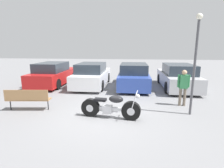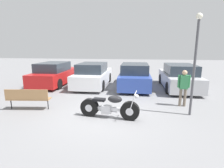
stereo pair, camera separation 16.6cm
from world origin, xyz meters
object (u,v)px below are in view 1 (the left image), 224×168
(parked_car_white, at_px, (92,75))
(lamp_post, at_px, (196,55))
(park_bench, at_px, (28,98))
(parked_car_red, at_px, (53,74))
(motorcycle, at_px, (110,107))
(parked_car_silver, at_px, (177,77))
(person_standing, at_px, (183,85))
(parked_car_blue, at_px, (133,76))

(parked_car_white, distance_m, lamp_post, 6.83)
(park_bench, xyz_separation_m, lamp_post, (6.47, 0.30, 1.71))
(parked_car_red, xyz_separation_m, lamp_post, (7.61, -4.62, 1.56))
(motorcycle, relative_size, parked_car_red, 0.49)
(parked_car_silver, distance_m, person_standing, 3.47)
(lamp_post, bearing_deg, parked_car_blue, 115.68)
(parked_car_red, relative_size, parked_car_white, 1.00)
(parked_car_white, distance_m, park_bench, 5.08)
(parked_car_blue, height_order, parked_car_silver, same)
(parked_car_red, bearing_deg, person_standing, -25.41)
(parked_car_silver, bearing_deg, parked_car_red, 178.68)
(parked_car_red, xyz_separation_m, person_standing, (7.57, -3.60, 0.24))
(lamp_post, bearing_deg, person_standing, 91.98)
(parked_car_blue, xyz_separation_m, park_bench, (-4.31, -4.78, -0.16))
(park_bench, bearing_deg, motorcycle, -6.41)
(parked_car_white, xyz_separation_m, person_standing, (4.85, -3.50, 0.24))
(person_standing, bearing_deg, park_bench, -168.37)
(motorcycle, height_order, parked_car_white, parked_car_white)
(parked_car_blue, height_order, lamp_post, lamp_post)
(person_standing, bearing_deg, lamp_post, -88.02)
(parked_car_blue, bearing_deg, parked_car_white, 179.09)
(parked_car_red, height_order, parked_car_silver, same)
(parked_car_blue, bearing_deg, park_bench, -132.04)
(motorcycle, xyz_separation_m, lamp_post, (3.05, 0.68, 1.84))
(parked_car_red, relative_size, lamp_post, 1.22)
(parked_car_blue, bearing_deg, lamp_post, -64.32)
(parked_car_silver, xyz_separation_m, park_bench, (-7.04, -4.73, -0.16))
(parked_car_red, relative_size, person_standing, 2.83)
(parked_car_white, distance_m, person_standing, 5.98)
(parked_car_blue, relative_size, lamp_post, 1.22)
(parked_car_red, height_order, parked_car_blue, same)
(parked_car_white, bearing_deg, parked_car_red, 178.00)
(park_bench, bearing_deg, person_standing, 11.63)
(parked_car_red, distance_m, lamp_post, 9.04)
(lamp_post, xyz_separation_m, person_standing, (-0.04, 1.02, -1.32))
(parked_car_white, relative_size, parked_car_silver, 1.00)
(parked_car_blue, distance_m, person_standing, 4.06)
(motorcycle, xyz_separation_m, parked_car_silver, (3.63, 5.12, 0.29))
(lamp_post, relative_size, person_standing, 2.32)
(parked_car_red, bearing_deg, park_bench, -76.94)
(parked_car_white, xyz_separation_m, parked_car_blue, (2.73, -0.04, 0.00))
(parked_car_silver, bearing_deg, park_bench, -146.08)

